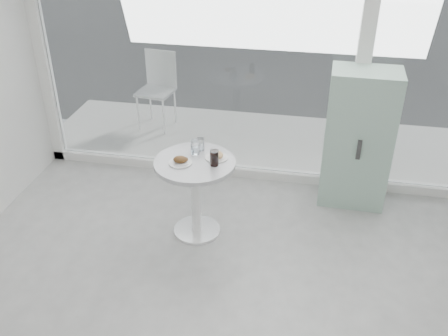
% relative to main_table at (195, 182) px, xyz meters
% --- Properties ---
extents(room_shell, '(6.00, 6.00, 6.00)m').
position_rel_main_table_xyz_m(room_shell, '(0.50, -2.46, 1.36)').
color(room_shell, white).
rests_on(room_shell, ground).
extents(storefront, '(5.00, 0.14, 3.00)m').
position_rel_main_table_xyz_m(storefront, '(0.57, 1.10, 1.16)').
color(storefront, white).
rests_on(storefront, ground).
extents(main_table, '(0.72, 0.72, 0.77)m').
position_rel_main_table_xyz_m(main_table, '(0.00, 0.00, 0.00)').
color(main_table, white).
rests_on(main_table, ground).
extents(patio_deck, '(5.60, 1.60, 0.05)m').
position_rel_main_table_xyz_m(patio_deck, '(0.50, 1.90, -0.53)').
color(patio_deck, silver).
rests_on(patio_deck, ground).
extents(mint_cabinet, '(0.66, 0.46, 1.40)m').
position_rel_main_table_xyz_m(mint_cabinet, '(1.43, 0.85, 0.15)').
color(mint_cabinet, '#90B7A4').
rests_on(mint_cabinet, ground).
extents(patio_chair, '(0.48, 0.48, 0.97)m').
position_rel_main_table_xyz_m(patio_chair, '(-1.01, 2.11, 0.05)').
color(patio_chair, white).
rests_on(patio_chair, patio_deck).
extents(plate_fritter, '(0.20, 0.20, 0.07)m').
position_rel_main_table_xyz_m(plate_fritter, '(-0.11, -0.06, 0.25)').
color(plate_fritter, silver).
rests_on(plate_fritter, main_table).
extents(plate_donut, '(0.20, 0.20, 0.05)m').
position_rel_main_table_xyz_m(plate_donut, '(0.18, 0.09, 0.24)').
color(plate_donut, silver).
rests_on(plate_donut, main_table).
extents(water_tumbler_a, '(0.08, 0.08, 0.13)m').
position_rel_main_table_xyz_m(water_tumbler_a, '(-0.03, 0.13, 0.28)').
color(water_tumbler_a, white).
rests_on(water_tumbler_a, main_table).
extents(water_tumbler_b, '(0.07, 0.07, 0.12)m').
position_rel_main_table_xyz_m(water_tumbler_b, '(0.00, 0.21, 0.27)').
color(water_tumbler_b, white).
rests_on(water_tumbler_b, main_table).
extents(cola_glass, '(0.07, 0.07, 0.14)m').
position_rel_main_table_xyz_m(cola_glass, '(0.18, -0.04, 0.29)').
color(cola_glass, white).
rests_on(cola_glass, main_table).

